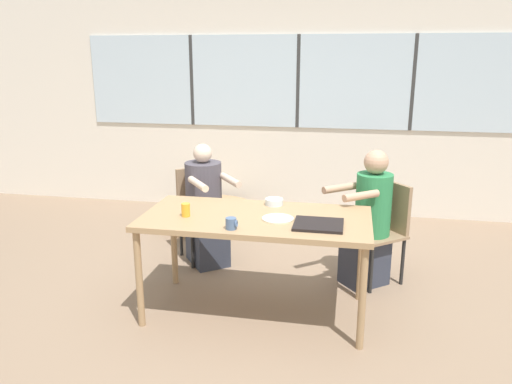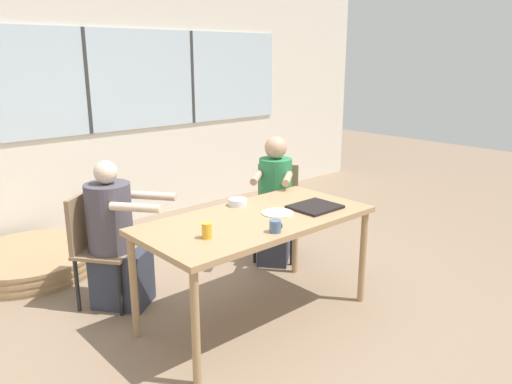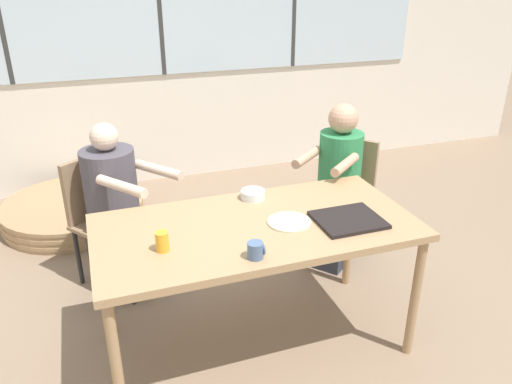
{
  "view_description": "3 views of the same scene",
  "coord_description": "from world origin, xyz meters",
  "px_view_note": "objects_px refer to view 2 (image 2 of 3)",
  "views": [
    {
      "loc": [
        0.65,
        -3.36,
        1.89
      ],
      "look_at": [
        0.0,
        0.0,
        0.95
      ],
      "focal_mm": 35.0,
      "sensor_mm": 36.0,
      "label": 1
    },
    {
      "loc": [
        -2.18,
        -2.44,
        1.85
      ],
      "look_at": [
        0.0,
        0.0,
        0.95
      ],
      "focal_mm": 35.0,
      "sensor_mm": 36.0,
      "label": 2
    },
    {
      "loc": [
        -0.75,
        -2.13,
        1.97
      ],
      "look_at": [
        0.0,
        0.0,
        0.95
      ],
      "focal_mm": 35.0,
      "sensor_mm": 36.0,
      "label": 3
    }
  ],
  "objects_px": {
    "chair_for_man_blue_shirt": "(95,239)",
    "coffee_mug": "(276,226)",
    "folded_table_stack": "(30,261)",
    "person_woman_green_shirt": "(275,206)",
    "chair_for_woman_green_shirt": "(277,202)",
    "person_man_blue_shirt": "(116,242)",
    "juice_glass": "(207,231)",
    "bowl_white_shallow": "(238,202)"
  },
  "relations": [
    {
      "from": "chair_for_man_blue_shirt",
      "to": "coffee_mug",
      "type": "bearing_deg",
      "value": 79.2
    },
    {
      "from": "person_woman_green_shirt",
      "to": "person_man_blue_shirt",
      "type": "relative_size",
      "value": 1.03
    },
    {
      "from": "juice_glass",
      "to": "person_man_blue_shirt",
      "type": "bearing_deg",
      "value": 98.62
    },
    {
      "from": "chair_for_woman_green_shirt",
      "to": "person_woman_green_shirt",
      "type": "height_order",
      "value": "person_woman_green_shirt"
    },
    {
      "from": "chair_for_man_blue_shirt",
      "to": "coffee_mug",
      "type": "xyz_separation_m",
      "value": [
        0.63,
        -1.29,
        0.3
      ]
    },
    {
      "from": "person_woman_green_shirt",
      "to": "bowl_white_shallow",
      "type": "relative_size",
      "value": 8.38
    },
    {
      "from": "coffee_mug",
      "to": "juice_glass",
      "type": "height_order",
      "value": "juice_glass"
    },
    {
      "from": "coffee_mug",
      "to": "bowl_white_shallow",
      "type": "bearing_deg",
      "value": 72.21
    },
    {
      "from": "coffee_mug",
      "to": "folded_table_stack",
      "type": "height_order",
      "value": "coffee_mug"
    },
    {
      "from": "person_woman_green_shirt",
      "to": "juice_glass",
      "type": "relative_size",
      "value": 11.96
    },
    {
      "from": "person_woman_green_shirt",
      "to": "bowl_white_shallow",
      "type": "height_order",
      "value": "person_woman_green_shirt"
    },
    {
      "from": "chair_for_man_blue_shirt",
      "to": "person_woman_green_shirt",
      "type": "xyz_separation_m",
      "value": [
        1.57,
        -0.31,
        0.02
      ]
    },
    {
      "from": "juice_glass",
      "to": "folded_table_stack",
      "type": "distance_m",
      "value": 2.2
    },
    {
      "from": "coffee_mug",
      "to": "bowl_white_shallow",
      "type": "height_order",
      "value": "coffee_mug"
    },
    {
      "from": "folded_table_stack",
      "to": "coffee_mug",
      "type": "bearing_deg",
      "value": -69.41
    },
    {
      "from": "person_man_blue_shirt",
      "to": "juice_glass",
      "type": "relative_size",
      "value": 11.61
    },
    {
      "from": "chair_for_man_blue_shirt",
      "to": "person_man_blue_shirt",
      "type": "distance_m",
      "value": 0.17
    },
    {
      "from": "person_woman_green_shirt",
      "to": "juice_glass",
      "type": "distance_m",
      "value": 1.56
    },
    {
      "from": "chair_for_woman_green_shirt",
      "to": "folded_table_stack",
      "type": "relative_size",
      "value": 0.74
    },
    {
      "from": "coffee_mug",
      "to": "folded_table_stack",
      "type": "distance_m",
      "value": 2.49
    },
    {
      "from": "chair_for_woman_green_shirt",
      "to": "coffee_mug",
      "type": "height_order",
      "value": "chair_for_woman_green_shirt"
    },
    {
      "from": "person_man_blue_shirt",
      "to": "chair_for_man_blue_shirt",
      "type": "bearing_deg",
      "value": -90.0
    },
    {
      "from": "coffee_mug",
      "to": "folded_table_stack",
      "type": "xyz_separation_m",
      "value": [
        -0.84,
        2.23,
        -0.71
      ]
    },
    {
      "from": "juice_glass",
      "to": "chair_for_woman_green_shirt",
      "type": "bearing_deg",
      "value": 31.23
    },
    {
      "from": "chair_for_woman_green_shirt",
      "to": "juice_glass",
      "type": "height_order",
      "value": "juice_glass"
    },
    {
      "from": "person_woman_green_shirt",
      "to": "folded_table_stack",
      "type": "relative_size",
      "value": 1.0
    },
    {
      "from": "bowl_white_shallow",
      "to": "chair_for_man_blue_shirt",
      "type": "bearing_deg",
      "value": 140.13
    },
    {
      "from": "chair_for_man_blue_shirt",
      "to": "person_man_blue_shirt",
      "type": "bearing_deg",
      "value": 90.0
    },
    {
      "from": "coffee_mug",
      "to": "folded_table_stack",
      "type": "relative_size",
      "value": 0.07
    },
    {
      "from": "person_man_blue_shirt",
      "to": "folded_table_stack",
      "type": "height_order",
      "value": "person_man_blue_shirt"
    },
    {
      "from": "chair_for_woman_green_shirt",
      "to": "chair_for_man_blue_shirt",
      "type": "distance_m",
      "value": 1.71
    },
    {
      "from": "bowl_white_shallow",
      "to": "folded_table_stack",
      "type": "xyz_separation_m",
      "value": [
        -1.03,
        1.63,
        -0.7
      ]
    },
    {
      "from": "chair_for_woman_green_shirt",
      "to": "juice_glass",
      "type": "bearing_deg",
      "value": 82.16
    },
    {
      "from": "chair_for_man_blue_shirt",
      "to": "bowl_white_shallow",
      "type": "distance_m",
      "value": 1.11
    },
    {
      "from": "chair_for_man_blue_shirt",
      "to": "coffee_mug",
      "type": "height_order",
      "value": "chair_for_man_blue_shirt"
    },
    {
      "from": "chair_for_woman_green_shirt",
      "to": "person_man_blue_shirt",
      "type": "bearing_deg",
      "value": 48.26
    },
    {
      "from": "person_man_blue_shirt",
      "to": "folded_table_stack",
      "type": "bearing_deg",
      "value": -110.95
    },
    {
      "from": "chair_for_man_blue_shirt",
      "to": "bowl_white_shallow",
      "type": "xyz_separation_m",
      "value": [
        0.83,
        -0.69,
        0.28
      ]
    },
    {
      "from": "person_woman_green_shirt",
      "to": "chair_for_woman_green_shirt",
      "type": "bearing_deg",
      "value": -90.0
    },
    {
      "from": "person_woman_green_shirt",
      "to": "coffee_mug",
      "type": "height_order",
      "value": "person_woman_green_shirt"
    },
    {
      "from": "juice_glass",
      "to": "folded_table_stack",
      "type": "relative_size",
      "value": 0.08
    },
    {
      "from": "juice_glass",
      "to": "bowl_white_shallow",
      "type": "xyz_separation_m",
      "value": [
        0.58,
        0.4,
        -0.02
      ]
    }
  ]
}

